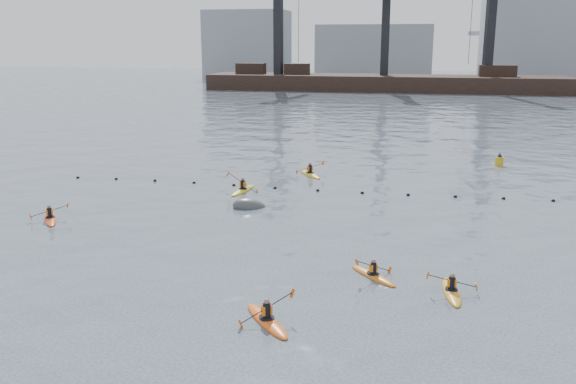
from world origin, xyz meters
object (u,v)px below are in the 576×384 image
kayaker_4 (373,275)px  kayaker_5 (310,174)px  kayaker_2 (50,218)px  mooring_buoy (250,207)px  kayaker_1 (451,291)px  nav_buoy (499,161)px  kayaker_3 (243,190)px  kayaker_0 (267,320)px

kayaker_4 → kayaker_5: 20.60m
kayaker_2 → mooring_buoy: 11.46m
kayaker_4 → kayaker_5: size_ratio=0.77×
kayaker_1 → kayaker_4: 3.38m
kayaker_4 → nav_buoy: (8.15, 26.43, 0.27)m
kayaker_1 → kayaker_3: (-12.99, 14.68, 0.01)m
kayaker_0 → kayaker_3: (-6.37, 18.78, 0.00)m
kayaker_0 → kayaker_5: (-2.86, 24.79, 0.01)m
kayaker_1 → kayaker_3: size_ratio=0.89×
kayaker_1 → nav_buoy: nav_buoy is taller
kayaker_0 → kayaker_1: bearing=-6.5°
kayaker_4 → mooring_buoy: size_ratio=1.17×
nav_buoy → kayaker_5: bearing=-154.7°
kayaker_4 → nav_buoy: bearing=-150.6°
mooring_buoy → nav_buoy: nav_buoy is taller
kayaker_0 → kayaker_3: 19.83m
mooring_buoy → kayaker_0: bearing=-72.1°
kayaker_0 → kayaker_4: kayaker_0 is taller
kayaker_3 → kayaker_2: bearing=-126.1°
kayaker_5 → nav_buoy: (14.42, 6.80, 0.26)m
kayaker_0 → nav_buoy: (11.56, 31.60, 0.26)m
kayaker_1 → kayaker_2: size_ratio=1.05×
kayaker_3 → kayaker_5: bearing=68.2°
kayaker_0 → kayaker_2: size_ratio=1.01×
kayaker_3 → kayaker_4: size_ratio=1.39×
kayaker_3 → kayaker_4: 16.77m
nav_buoy → kayaker_2: bearing=-140.9°
kayaker_0 → kayaker_5: bearing=58.3°
kayaker_3 → kayaker_5: (3.52, 6.01, 0.00)m
kayaker_0 → kayaker_4: 6.19m
kayaker_3 → kayaker_0: bearing=-62.7°
kayaker_1 → nav_buoy: bearing=73.6°
mooring_buoy → nav_buoy: size_ratio=1.77×
kayaker_0 → kayaker_1: kayaker_0 is taller
kayaker_4 → kayaker_1: bearing=118.1°
kayaker_0 → mooring_buoy: 15.73m
kayaker_5 → kayaker_1: bearing=-99.0°
kayaker_0 → mooring_buoy: size_ratio=1.38×
kayaker_0 → kayaker_1: 7.78m
kayaker_1 → kayaker_3: 19.60m
kayaker_0 → kayaker_5: size_ratio=0.91×
kayaker_0 → kayaker_1: (6.62, 4.10, -0.01)m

